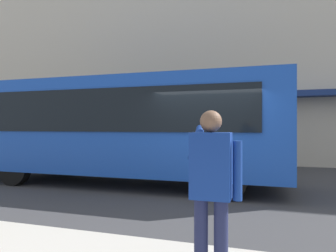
% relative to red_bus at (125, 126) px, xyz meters
% --- Properties ---
extents(ground_plane, '(60.00, 60.00, 0.00)m').
position_rel_red_bus_xyz_m(ground_plane, '(-2.60, 0.72, -1.68)').
color(ground_plane, '#38383A').
extents(building_facade_far, '(28.00, 1.55, 12.00)m').
position_rel_red_bus_xyz_m(building_facade_far, '(-2.62, -6.08, 4.30)').
color(building_facade_far, beige).
rests_on(building_facade_far, ground_plane).
extents(red_bus, '(9.05, 2.54, 3.08)m').
position_rel_red_bus_xyz_m(red_bus, '(0.00, 0.00, 0.00)').
color(red_bus, '#1947AD').
rests_on(red_bus, ground_plane).
extents(pedestrian_photographer, '(0.53, 0.52, 1.70)m').
position_rel_red_bus_xyz_m(pedestrian_photographer, '(-3.36, 5.12, -0.54)').
color(pedestrian_photographer, '#1E2347').
rests_on(pedestrian_photographer, sidewalk_curb).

